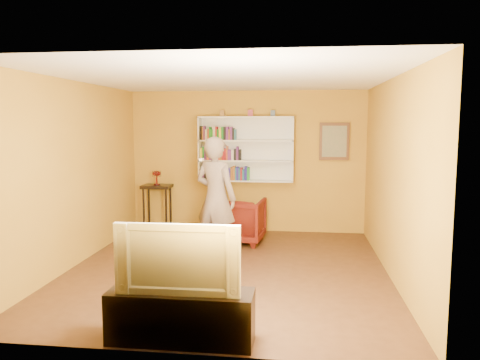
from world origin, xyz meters
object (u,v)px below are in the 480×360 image
Objects in this scene: ruby_lustre at (157,175)px; tv_cabinet at (181,316)px; console_table at (157,193)px; television at (180,257)px; bookshelf at (246,149)px; armchair at (239,220)px; person at (216,198)px.

tv_cabinet is at bearing -70.32° from ruby_lustre.
console_table is 0.77× the size of television.
ruby_lustre is 0.20× the size of tv_cabinet.
bookshelf is 1.29× the size of tv_cabinet.
tv_cabinet is (1.61, -4.50, -0.50)m from console_table.
person is (-0.24, -0.99, 0.55)m from armchair.
bookshelf is at bearing 5.30° from ruby_lustre.
console_table is at bearing 109.01° from television.
bookshelf reaches higher than console_table.
console_table is 1.05× the size of armchair.
bookshelf is 1.53× the size of television.
armchair is (1.69, -0.69, -0.35)m from console_table.
television is at bearing 94.78° from armchair.
ruby_lustre is 1.96m from armchair.
tv_cabinet is (1.61, -4.50, -0.85)m from ruby_lustre.
armchair is 0.46× the size of person.
armchair is 1.16m from person.
ruby_lustre is (-1.72, -0.16, -0.49)m from bookshelf.
tv_cabinet is 0.59m from television.
tv_cabinet is (-0.11, -4.66, -1.34)m from bookshelf.
console_table is 4.80m from tv_cabinet.
bookshelf is 4.85m from tv_cabinet.
television is at bearing -70.32° from ruby_lustre.
tv_cabinet is 1.19× the size of television.
person reaches higher than tv_cabinet.
person reaches higher than console_table.
person is at bearing -98.22° from bookshelf.
bookshelf reaches higher than person.
person is at bearing -49.14° from console_table.
bookshelf is at bearing -74.75° from person.
bookshelf is 1.80m from ruby_lustre.
tv_cabinet is at bearing 94.78° from armchair.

